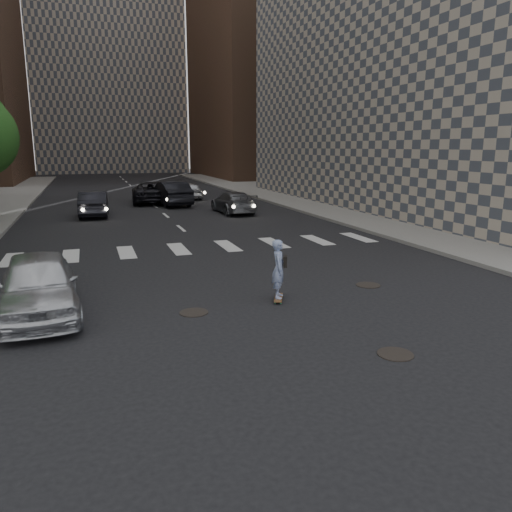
{
  "coord_description": "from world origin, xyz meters",
  "views": [
    {
      "loc": [
        -4.24,
        -10.19,
        3.94
      ],
      "look_at": [
        -0.41,
        1.2,
        1.3
      ],
      "focal_mm": 35.0,
      "sensor_mm": 36.0,
      "label": 1
    }
  ],
  "objects_px": {
    "traffic_car_d": "(191,190)",
    "traffic_car_e": "(171,193)",
    "silver_sedan": "(38,285)",
    "traffic_car_b": "(233,202)",
    "traffic_car_a": "(94,204)",
    "traffic_car_c": "(150,192)",
    "skateboarder": "(279,269)"
  },
  "relations": [
    {
      "from": "silver_sedan",
      "to": "traffic_car_d",
      "type": "height_order",
      "value": "silver_sedan"
    },
    {
      "from": "skateboarder",
      "to": "silver_sedan",
      "type": "height_order",
      "value": "skateboarder"
    },
    {
      "from": "traffic_car_d",
      "to": "traffic_car_e",
      "type": "bearing_deg",
      "value": 65.68
    },
    {
      "from": "silver_sedan",
      "to": "traffic_car_e",
      "type": "bearing_deg",
      "value": 68.88
    },
    {
      "from": "traffic_car_b",
      "to": "traffic_car_e",
      "type": "height_order",
      "value": "traffic_car_e"
    },
    {
      "from": "silver_sedan",
      "to": "traffic_car_b",
      "type": "bearing_deg",
      "value": 55.9
    },
    {
      "from": "skateboarder",
      "to": "traffic_car_c",
      "type": "relative_size",
      "value": 0.3
    },
    {
      "from": "skateboarder",
      "to": "traffic_car_d",
      "type": "distance_m",
      "value": 26.6
    },
    {
      "from": "traffic_car_e",
      "to": "traffic_car_c",
      "type": "bearing_deg",
      "value": -66.12
    },
    {
      "from": "silver_sedan",
      "to": "skateboarder",
      "type": "bearing_deg",
      "value": -11.35
    },
    {
      "from": "traffic_car_a",
      "to": "traffic_car_c",
      "type": "xyz_separation_m",
      "value": [
        3.94,
        5.97,
        0.04
      ]
    },
    {
      "from": "traffic_car_a",
      "to": "skateboarder",
      "type": "bearing_deg",
      "value": 106.04
    },
    {
      "from": "traffic_car_d",
      "to": "traffic_car_e",
      "type": "xyz_separation_m",
      "value": [
        -2.13,
        -3.91,
        0.17
      ]
    },
    {
      "from": "traffic_car_a",
      "to": "traffic_car_b",
      "type": "relative_size",
      "value": 0.98
    },
    {
      "from": "silver_sedan",
      "to": "traffic_car_e",
      "type": "relative_size",
      "value": 0.87
    },
    {
      "from": "skateboarder",
      "to": "traffic_car_d",
      "type": "height_order",
      "value": "skateboarder"
    },
    {
      "from": "traffic_car_e",
      "to": "silver_sedan",
      "type": "bearing_deg",
      "value": 66.46
    },
    {
      "from": "silver_sedan",
      "to": "traffic_car_c",
      "type": "distance_m",
      "value": 24.39
    },
    {
      "from": "traffic_car_b",
      "to": "traffic_car_c",
      "type": "distance_m",
      "value": 8.26
    },
    {
      "from": "skateboarder",
      "to": "traffic_car_c",
      "type": "height_order",
      "value": "skateboarder"
    },
    {
      "from": "skateboarder",
      "to": "traffic_car_c",
      "type": "distance_m",
      "value": 24.5
    },
    {
      "from": "silver_sedan",
      "to": "traffic_car_c",
      "type": "bearing_deg",
      "value": 72.85
    },
    {
      "from": "traffic_car_c",
      "to": "traffic_car_d",
      "type": "height_order",
      "value": "traffic_car_c"
    },
    {
      "from": "traffic_car_b",
      "to": "skateboarder",
      "type": "bearing_deg",
      "value": 75.85
    },
    {
      "from": "traffic_car_c",
      "to": "traffic_car_e",
      "type": "distance_m",
      "value": 2.29
    },
    {
      "from": "silver_sedan",
      "to": "traffic_car_e",
      "type": "distance_m",
      "value": 22.78
    },
    {
      "from": "traffic_car_d",
      "to": "skateboarder",
      "type": "bearing_deg",
      "value": 87.86
    },
    {
      "from": "silver_sedan",
      "to": "traffic_car_d",
      "type": "relative_size",
      "value": 1.15
    },
    {
      "from": "traffic_car_c",
      "to": "traffic_car_d",
      "type": "xyz_separation_m",
      "value": [
        3.29,
        1.94,
        -0.11
      ]
    },
    {
      "from": "traffic_car_d",
      "to": "traffic_car_e",
      "type": "distance_m",
      "value": 4.46
    },
    {
      "from": "traffic_car_b",
      "to": "traffic_car_d",
      "type": "distance_m",
      "value": 9.16
    },
    {
      "from": "silver_sedan",
      "to": "traffic_car_d",
      "type": "xyz_separation_m",
      "value": [
        8.77,
        25.7,
        -0.1
      ]
    }
  ]
}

